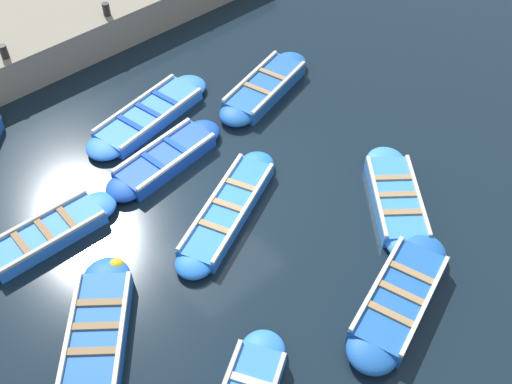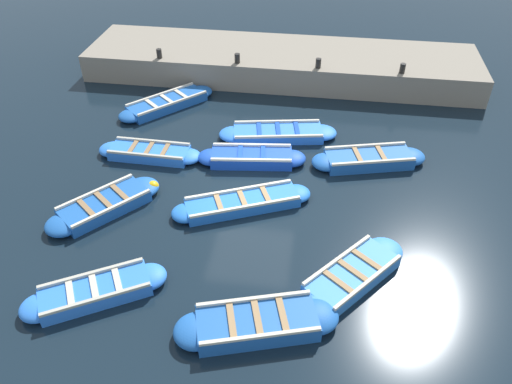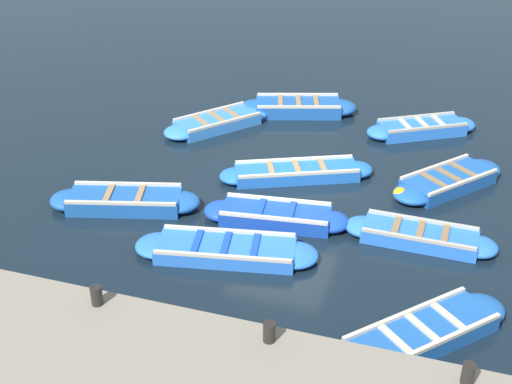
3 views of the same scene
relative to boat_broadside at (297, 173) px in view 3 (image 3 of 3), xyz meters
The scene contains 15 objects.
ground_plane 0.71m from the boat_broadside, behind, with size 120.00×120.00×0.00m, color black.
boat_broadside is the anchor object (origin of this frame).
boat_bow_out 2.17m from the boat_broadside, behind, with size 1.22×3.38×0.41m.
boat_far_corner 4.32m from the boat_broadside, 127.01° to the left, with size 1.78×3.62×0.42m.
boat_centre 3.83m from the boat_broadside, 121.46° to the right, with size 0.92×3.28×0.37m.
boat_near_quay 3.78m from the boat_broadside, behind, with size 1.65×3.98×0.36m.
boat_end_of_row 6.35m from the boat_broadside, 144.96° to the right, with size 3.38×3.20×0.38m.
boat_alongside 3.72m from the boat_broadside, 79.76° to the right, with size 3.13×2.84×0.40m.
boat_stern_in 4.47m from the boat_broadside, 37.18° to the right, with size 2.33×3.19×0.39m.
boat_outer_left 3.69m from the boat_broadside, 52.79° to the left, with size 3.13×2.82×0.37m.
boat_outer_right 4.02m from the boat_broadside, 14.04° to the left, with size 1.93×3.61×0.45m.
bollard_north 8.40m from the boat_broadside, 148.16° to the right, with size 0.20×0.20×0.35m, color black.
bollard_mid_north 7.29m from the boat_broadside, 168.92° to the right, with size 0.20×0.20×0.35m, color black.
bollard_mid_south 7.34m from the boat_broadside, 167.08° to the left, with size 0.20×0.20×0.35m, color black.
buoy_orange_near 2.64m from the boat_broadside, 97.23° to the right, with size 0.34×0.34×0.34m, color #EAB214.
Camera 3 is at (-14.57, -3.87, 8.65)m, focal length 50.00 mm.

